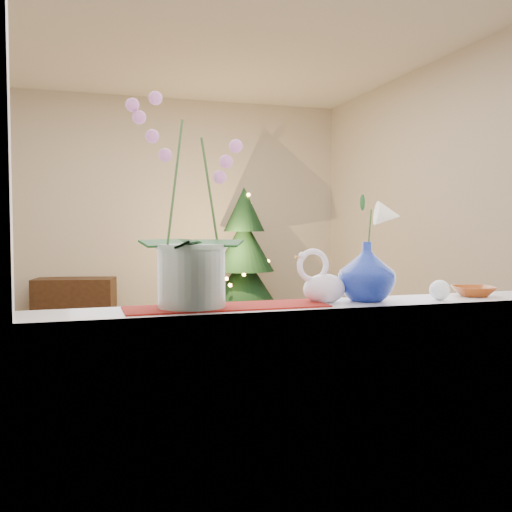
{
  "coord_description": "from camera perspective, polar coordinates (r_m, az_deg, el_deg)",
  "views": [
    {
      "loc": [
        -0.86,
        -4.26,
        1.2
      ],
      "look_at": [
        0.02,
        -1.4,
        1.04
      ],
      "focal_mm": 40.0,
      "sensor_mm": 36.0,
      "label": 1
    }
  ],
  "objects": [
    {
      "name": "orchid_pot",
      "position": [
        1.94,
        -6.5,
        5.42
      ],
      "size": [
        0.29,
        0.29,
        0.72
      ],
      "primitive_type": null,
      "rotation": [
        0.0,
        0.0,
        -0.21
      ],
      "color": "white",
      "rests_on": "windowsill"
    },
    {
      "name": "wall_front",
      "position": [
        1.97,
        8.92,
        7.35
      ],
      "size": [
        4.5,
        0.1,
        2.7
      ],
      "primitive_type": "cube",
      "color": "beige",
      "rests_on": "ground"
    },
    {
      "name": "ceiling",
      "position": [
        4.6,
        -5.91,
        22.03
      ],
      "size": [
        5.0,
        5.0,
        0.0
      ],
      "primitive_type": "plane",
      "color": "white",
      "rests_on": "wall_back"
    },
    {
      "name": "side_table",
      "position": [
        6.57,
        -17.66,
        -4.88
      ],
      "size": [
        0.91,
        0.59,
        0.63
      ],
      "primitive_type": "cube",
      "rotation": [
        0.0,
        0.0,
        -0.21
      ],
      "color": "black",
      "rests_on": "ground"
    },
    {
      "name": "swan",
      "position": [
        2.1,
        6.86,
        -2.11
      ],
      "size": [
        0.22,
        0.1,
        0.19
      ],
      "primitive_type": null,
      "rotation": [
        0.0,
        0.0,
        -0.01
      ],
      "color": "white",
      "rests_on": "windowsill"
    },
    {
      "name": "amber_dish",
      "position": [
        2.44,
        20.91,
        -3.37
      ],
      "size": [
        0.18,
        0.18,
        0.03
      ],
      "primitive_type": "imported",
      "rotation": [
        0.0,
        0.0,
        -0.31
      ],
      "color": "#8E3C13",
      "rests_on": "windowsill"
    },
    {
      "name": "wall_right",
      "position": [
        5.28,
        18.96,
        4.47
      ],
      "size": [
        0.1,
        5.0,
        2.7
      ],
      "primitive_type": "cube",
      "color": "beige",
      "rests_on": "ground"
    },
    {
      "name": "ground",
      "position": [
        4.51,
        -5.72,
        -12.45
      ],
      "size": [
        5.0,
        5.0,
        0.0
      ],
      "primitive_type": "plane",
      "color": "#342215",
      "rests_on": "ground"
    },
    {
      "name": "blue_vase",
      "position": [
        2.17,
        11.02,
        -1.08
      ],
      "size": [
        0.27,
        0.27,
        0.26
      ],
      "primitive_type": "imported",
      "rotation": [
        0.0,
        0.0,
        0.1
      ],
      "color": "navy",
      "rests_on": "windowsill"
    },
    {
      "name": "paperweight",
      "position": [
        2.27,
        17.89,
        -3.26
      ],
      "size": [
        0.1,
        0.1,
        0.08
      ],
      "primitive_type": "sphere",
      "rotation": [
        0.0,
        0.0,
        -0.41
      ],
      "color": "white",
      "rests_on": "windowsill"
    },
    {
      "name": "wall_back",
      "position": [
        6.82,
        -10.0,
        4.22
      ],
      "size": [
        4.5,
        0.1,
        2.7
      ],
      "primitive_type": "cube",
      "color": "beige",
      "rests_on": "ground"
    },
    {
      "name": "xmas_tree",
      "position": [
        6.47,
        -1.2,
        -0.35
      ],
      "size": [
        1.09,
        1.09,
        1.64
      ],
      "primitive_type": null,
      "rotation": [
        0.0,
        0.0,
        0.25
      ],
      "color": "black",
      "rests_on": "ground"
    },
    {
      "name": "runner",
      "position": [
        1.97,
        -2.9,
        -5.08
      ],
      "size": [
        0.7,
        0.2,
        0.01
      ],
      "primitive_type": "cube",
      "color": "maroon",
      "rests_on": "windowsill"
    },
    {
      "name": "windowsill",
      "position": [
        2.1,
        7.25,
        -5.24
      ],
      "size": [
        2.2,
        0.26,
        0.04
      ],
      "primitive_type": "cube",
      "color": "white",
      "rests_on": "window_apron"
    },
    {
      "name": "window_apron",
      "position": [
        2.14,
        8.22,
        -17.88
      ],
      "size": [
        2.2,
        0.08,
        0.88
      ],
      "primitive_type": "cube",
      "color": "white",
      "rests_on": "ground"
    },
    {
      "name": "window_frame",
      "position": [
        2.05,
        8.62,
        17.1
      ],
      "size": [
        2.22,
        0.06,
        1.6
      ],
      "primitive_type": null,
      "color": "white",
      "rests_on": "windowsill"
    },
    {
      "name": "lily",
      "position": [
        2.16,
        11.08,
        4.83
      ],
      "size": [
        0.14,
        0.08,
        0.19
      ],
      "primitive_type": null,
      "color": "white",
      "rests_on": "blue_vase"
    }
  ]
}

